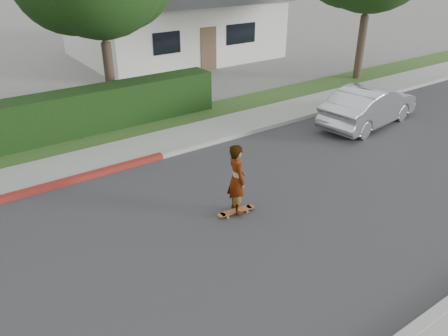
% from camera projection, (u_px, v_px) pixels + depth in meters
% --- Properties ---
extents(ground, '(120.00, 120.00, 0.00)m').
position_uv_depth(ground, '(209.00, 237.00, 9.39)').
color(ground, slate).
rests_on(ground, ground).
extents(road, '(60.00, 8.00, 0.01)m').
position_uv_depth(road, '(209.00, 237.00, 9.39)').
color(road, '#2D2D30').
rests_on(road, ground).
extents(curb_far, '(60.00, 0.20, 0.15)m').
position_uv_depth(curb_far, '(130.00, 164.00, 12.36)').
color(curb_far, '#9E9E99').
rests_on(curb_far, ground).
extents(sidewalk_far, '(60.00, 1.60, 0.12)m').
position_uv_depth(sidewalk_far, '(118.00, 154.00, 13.03)').
color(sidewalk_far, gray).
rests_on(sidewalk_far, ground).
extents(planting_strip, '(60.00, 1.60, 0.10)m').
position_uv_depth(planting_strip, '(98.00, 137.00, 14.20)').
color(planting_strip, '#2D4C1E').
rests_on(planting_strip, ground).
extents(house, '(10.60, 8.60, 4.30)m').
position_uv_depth(house, '(172.00, 17.00, 24.23)').
color(house, beige).
rests_on(house, ground).
extents(skateboard, '(0.98, 0.30, 0.09)m').
position_uv_depth(skateboard, '(236.00, 211.00, 10.17)').
color(skateboard, '#CC7238').
rests_on(skateboard, ground).
extents(skateboarder, '(0.54, 0.69, 1.67)m').
position_uv_depth(skateboarder, '(237.00, 179.00, 9.78)').
color(skateboarder, white).
rests_on(skateboarder, skateboard).
extents(car_silver, '(4.32, 2.01, 1.37)m').
position_uv_depth(car_silver, '(369.00, 106.00, 15.03)').
color(car_silver, silver).
rests_on(car_silver, ground).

